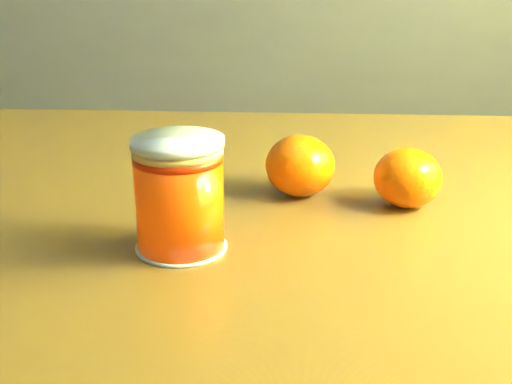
{
  "coord_description": "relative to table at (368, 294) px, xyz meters",
  "views": [
    {
      "loc": [
        0.71,
        -0.4,
        0.94
      ],
      "look_at": [
        0.69,
        0.1,
        0.75
      ],
      "focal_mm": 50.0,
      "sensor_mm": 36.0,
      "label": 1
    }
  ],
  "objects": [
    {
      "name": "orange_back",
      "position": [
        0.03,
        -0.0,
        0.12
      ],
      "size": [
        0.06,
        0.06,
        0.05
      ],
      "primitive_type": "ellipsoid",
      "rotation": [
        0.0,
        0.0,
        0.03
      ],
      "color": "#ED6104",
      "rests_on": "table"
    },
    {
      "name": "orange_front",
      "position": [
        -0.06,
        0.02,
        0.12
      ],
      "size": [
        0.07,
        0.07,
        0.06
      ],
      "primitive_type": "ellipsoid",
      "rotation": [
        0.0,
        0.0,
        -0.17
      ],
      "color": "#ED6104",
      "rests_on": "table"
    },
    {
      "name": "kitchen_counter",
      "position": [
        -0.8,
        1.26,
        -0.17
      ],
      "size": [
        3.15,
        0.6,
        0.9
      ],
      "primitive_type": "cube",
      "color": "#4C4B50",
      "rests_on": "ground"
    },
    {
      "name": "juice_glass",
      "position": [
        -0.16,
        -0.1,
        0.13
      ],
      "size": [
        0.07,
        0.07,
        0.09
      ],
      "rotation": [
        0.0,
        0.0,
        -0.35
      ],
      "color": "#FB4205",
      "rests_on": "table"
    },
    {
      "name": "table",
      "position": [
        0.0,
        0.0,
        0.0
      ],
      "size": [
        0.96,
        0.69,
        0.71
      ],
      "rotation": [
        0.0,
        0.0,
        -0.03
      ],
      "color": "brown",
      "rests_on": "ground"
    }
  ]
}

